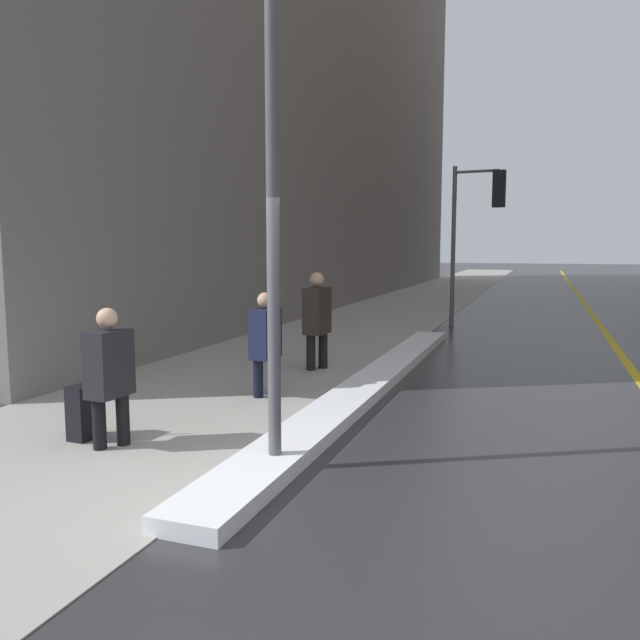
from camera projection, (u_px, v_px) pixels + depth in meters
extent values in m
plane|color=#2D2D30|center=(199.00, 507.00, 4.97)|extent=(160.00, 160.00, 0.00)
cube|color=#9E9B93|center=(389.00, 313.00, 19.67)|extent=(4.00, 80.00, 0.01)
cube|color=gold|center=(596.00, 320.00, 17.66)|extent=(0.16, 80.00, 0.00)
cube|color=white|center=(372.00, 382.00, 9.27)|extent=(0.61, 10.49, 0.15)
cylinder|color=#515156|center=(273.00, 185.00, 5.51)|extent=(0.12, 0.12, 5.22)
cylinder|color=#515156|center=(453.00, 248.00, 15.98)|extent=(0.11, 0.11, 4.10)
cylinder|color=#515156|center=(477.00, 171.00, 15.52)|extent=(1.10, 0.17, 0.07)
cube|color=black|center=(499.00, 189.00, 15.34)|extent=(0.32, 0.23, 0.90)
sphere|color=red|center=(500.00, 177.00, 15.42)|extent=(0.19, 0.19, 0.19)
sphere|color=orange|center=(500.00, 189.00, 15.45)|extent=(0.19, 0.19, 0.19)
sphere|color=green|center=(499.00, 201.00, 15.48)|extent=(0.19, 0.19, 0.19)
cylinder|color=black|center=(122.00, 409.00, 6.47)|extent=(0.14, 0.14, 0.78)
cylinder|color=black|center=(99.00, 413.00, 6.33)|extent=(0.14, 0.14, 0.78)
cube|color=black|center=(109.00, 363.00, 6.34)|extent=(0.31, 0.49, 0.68)
sphere|color=tan|center=(107.00, 318.00, 6.29)|extent=(0.21, 0.21, 0.21)
cylinder|color=black|center=(273.00, 368.00, 8.67)|extent=(0.14, 0.14, 0.78)
cylinder|color=black|center=(258.00, 370.00, 8.52)|extent=(0.14, 0.14, 0.78)
cube|color=#191E38|center=(265.00, 334.00, 8.54)|extent=(0.31, 0.49, 0.68)
sphere|color=tan|center=(265.00, 300.00, 8.48)|extent=(0.21, 0.21, 0.21)
cylinder|color=black|center=(323.00, 343.00, 10.59)|extent=(0.15, 0.15, 0.88)
cylinder|color=black|center=(311.00, 345.00, 10.42)|extent=(0.15, 0.15, 0.88)
cube|color=#2D2823|center=(317.00, 311.00, 10.44)|extent=(0.35, 0.55, 0.77)
sphere|color=tan|center=(317.00, 280.00, 10.38)|extent=(0.24, 0.24, 0.24)
cube|color=black|center=(325.00, 318.00, 10.79)|extent=(0.11, 0.23, 0.28)
cube|color=black|center=(85.00, 412.00, 6.70)|extent=(0.24, 0.37, 0.60)
cylinder|color=#4C4C51|center=(83.00, 369.00, 6.64)|extent=(0.02, 0.02, 0.35)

